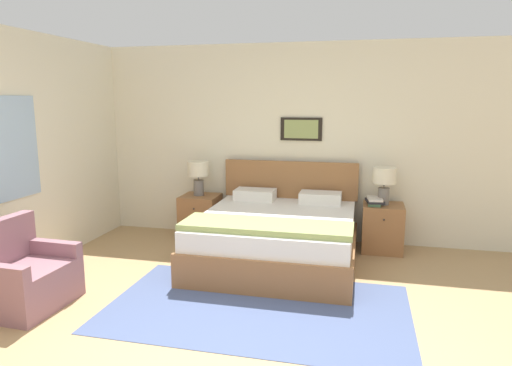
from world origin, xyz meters
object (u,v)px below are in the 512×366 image
(armchair, at_px, (23,278))
(table_lamp_by_door, at_px, (384,179))
(table_lamp_near_window, at_px, (198,172))
(bed, at_px, (277,236))
(nightstand_by_door, at_px, (382,228))
(nightstand_near_window, at_px, (200,217))

(armchair, bearing_deg, table_lamp_by_door, 128.43)
(table_lamp_near_window, bearing_deg, armchair, -108.86)
(bed, relative_size, armchair, 2.43)
(nightstand_by_door, xyz_separation_m, table_lamp_near_window, (-2.43, 0.01, 0.61))
(bed, xyz_separation_m, table_lamp_by_door, (1.20, 0.73, 0.59))
(nightstand_by_door, relative_size, table_lamp_near_window, 1.27)
(armchair, relative_size, table_lamp_by_door, 1.72)
(bed, height_order, nightstand_near_window, bed)
(nightstand_near_window, height_order, nightstand_by_door, same)
(table_lamp_near_window, bearing_deg, nightstand_near_window, -18.28)
(table_lamp_by_door, bearing_deg, table_lamp_near_window, 180.00)
(armchair, distance_m, table_lamp_by_door, 4.07)
(table_lamp_by_door, bearing_deg, nightstand_by_door, -42.46)
(armchair, bearing_deg, nightstand_near_window, 162.65)
(table_lamp_near_window, bearing_deg, bed, -30.85)
(armchair, relative_size, nightstand_near_window, 1.35)
(armchair, xyz_separation_m, nightstand_near_window, (0.84, 2.39, 0.02))
(nightstand_by_door, height_order, table_lamp_by_door, table_lamp_by_door)
(nightstand_near_window, bearing_deg, armchair, -109.32)
(nightstand_near_window, height_order, table_lamp_near_window, table_lamp_near_window)
(table_lamp_near_window, distance_m, table_lamp_by_door, 2.42)
(nightstand_near_window, relative_size, table_lamp_by_door, 1.27)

